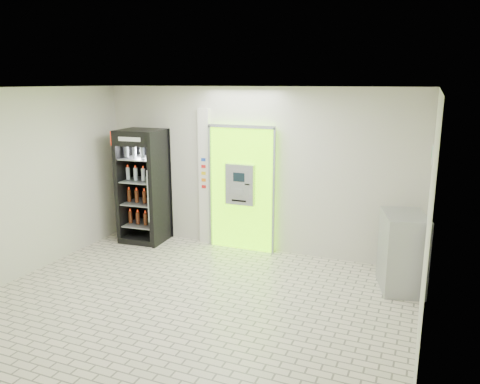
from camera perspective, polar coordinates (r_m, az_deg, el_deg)
The scene contains 7 objects.
ground at distance 6.86m, azimuth -5.95°, elevation -13.42°, with size 6.00×6.00×0.00m, color beige.
room_shell at distance 6.26m, azimuth -6.35°, elevation 1.83°, with size 6.00×6.00×6.00m.
atm_assembly at distance 8.62m, azimuth 0.26°, elevation 0.52°, with size 1.30×0.24×2.33m.
pillar at distance 8.94m, azimuth -4.30°, elevation 1.79°, with size 0.22×0.11×2.60m.
beverage_cooler at distance 9.30m, azimuth -11.63°, elevation 0.47°, with size 0.87×0.81×2.20m.
steel_cabinet at distance 7.50m, azimuth 19.17°, elevation -6.88°, with size 0.80×1.00×1.17m.
exit_sign at distance 6.84m, azimuth 22.42°, elevation 4.27°, with size 0.02×0.22×0.26m.
Camera 1 is at (2.95, -5.38, 3.08)m, focal length 35.00 mm.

